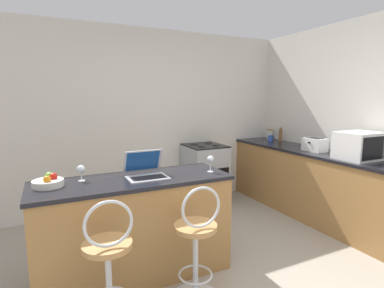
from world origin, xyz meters
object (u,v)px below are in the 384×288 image
bar_stool_near (109,270)px  wine_glass_tall (210,160)px  microwave (359,146)px  laptop (145,170)px  mug_blue (271,138)px  bar_stool_far (196,248)px  storage_jar (270,134)px  fruit_bowl (48,182)px  pepper_mill (280,135)px  stove_range (205,175)px  toaster (315,145)px  wine_glass_short (81,170)px

bar_stool_near → wine_glass_tall: wine_glass_tall is taller
microwave → wine_glass_tall: (-1.83, 0.23, -0.04)m
laptop → mug_blue: bearing=26.7°
wine_glass_tall → bar_stool_far: bearing=-129.2°
storage_jar → mug_blue: bearing=-127.5°
bar_stool_near → fruit_bowl: fruit_bowl is taller
bar_stool_far → fruit_bowl: 1.29m
fruit_bowl → pepper_mill: bearing=18.2°
stove_range → storage_jar: size_ratio=5.50×
bar_stool_near → microwave: microwave is taller
laptop → storage_jar: 3.04m
bar_stool_near → toaster: size_ratio=3.40×
pepper_mill → wine_glass_short: pepper_mill is taller
laptop → pepper_mill: (2.63, 1.17, 0.05)m
toaster → laptop: bearing=-173.5°
laptop → microwave: 2.47m
toaster → mug_blue: 1.00m
bar_stool_near → fruit_bowl: (-0.34, 0.63, 0.50)m
pepper_mill → mug_blue: pepper_mill is taller
bar_stool_far → stove_range: bar_stool_far is taller
bar_stool_far → mug_blue: (2.29, 1.85, 0.52)m
fruit_bowl → mug_blue: 3.52m
laptop → wine_glass_short: bearing=170.0°
bar_stool_near → bar_stool_far: same height
toaster → wine_glass_short: bearing=-176.5°
fruit_bowl → laptop: bearing=-3.2°
bar_stool_far → toaster: toaster is taller
laptop → toaster: 2.43m
pepper_mill → stove_range: bearing=171.1°
toaster → wine_glass_short: 2.95m
stove_range → pepper_mill: pepper_mill is taller
wine_glass_short → wine_glass_tall: bearing=-9.9°
wine_glass_tall → storage_jar: bearing=37.4°
bar_stool_far → laptop: (-0.22, 0.58, 0.53)m
stove_range → microwave: bearing=-57.3°
stove_range → wine_glass_short: size_ratio=6.65×
fruit_bowl → mug_blue: size_ratio=2.43×
pepper_mill → wine_glass_tall: 2.39m
laptop → pepper_mill: laptop is taller
wine_glass_tall → toaster: bearing=11.9°
bar_stool_far → microwave: size_ratio=2.02×
toaster → pepper_mill: bearing=76.2°
fruit_bowl → wine_glass_tall: wine_glass_tall is taller
bar_stool_near → mug_blue: bearing=31.9°
toaster → fruit_bowl: bearing=-175.9°
microwave → pepper_mill: microwave is taller
wine_glass_tall → storage_jar: 2.59m
pepper_mill → storage_jar: 0.30m
pepper_mill → mug_blue: (-0.12, 0.10, -0.06)m
bar_stool_near → toaster: toaster is taller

